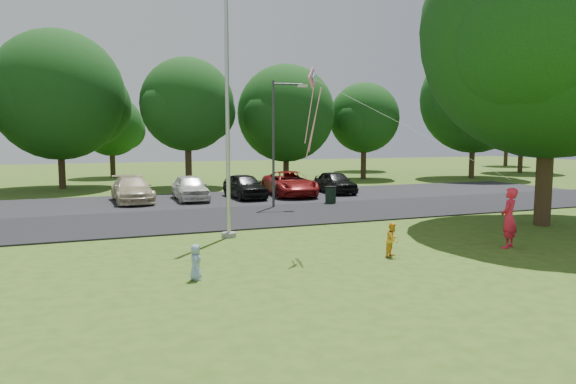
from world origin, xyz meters
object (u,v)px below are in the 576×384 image
object	(u,v)px
big_tree	(552,36)
child_yellow	(393,239)
flagpole	(227,116)
trash_can	(331,195)
woman	(509,218)
kite	(318,95)
child_blue	(196,262)
street_lamp	(278,132)

from	to	relation	value
big_tree	child_yellow	world-z (taller)	big_tree
flagpole	child_yellow	xyz separation A→B (m)	(3.68, -4.53, -3.67)
flagpole	child_yellow	size ratio (longest dim) A/B	10.05
trash_can	flagpole	bearing A→B (deg)	-137.35
big_tree	trash_can	bearing A→B (deg)	118.97
flagpole	child_yellow	bearing A→B (deg)	-50.91
trash_can	big_tree	bearing A→B (deg)	-61.03
woman	child_yellow	xyz separation A→B (m)	(-4.00, 0.33, -0.45)
trash_can	big_tree	size ratio (longest dim) A/B	0.07
trash_can	kite	distance (m)	11.91
flagpole	child_blue	world-z (taller)	flagpole
flagpole	trash_can	size ratio (longest dim) A/B	10.80
child_yellow	kite	distance (m)	4.72
woman	big_tree	bearing A→B (deg)	-176.24
flagpole	child_blue	size ratio (longest dim) A/B	11.45
big_tree	child_blue	distance (m)	15.87
child_yellow	trash_can	bearing A→B (deg)	39.13
trash_can	child_yellow	xyz separation A→B (m)	(-3.43, -11.08, 0.03)
woman	trash_can	bearing A→B (deg)	-114.84
big_tree	kite	world-z (taller)	big_tree
street_lamp	big_tree	world-z (taller)	big_tree
big_tree	child_blue	xyz separation A→B (m)	(-14.09, -2.67, -6.80)
child_yellow	flagpole	bearing A→B (deg)	95.41
street_lamp	kite	distance (m)	9.82
street_lamp	kite	size ratio (longest dim) A/B	0.98
flagpole	trash_can	bearing A→B (deg)	42.65
trash_can	child_blue	bearing A→B (deg)	-128.85
trash_can	woman	world-z (taller)	woman
flagpole	big_tree	bearing A→B (deg)	-10.57
flagpole	street_lamp	xyz separation A→B (m)	(4.13, 6.22, -0.49)
street_lamp	trash_can	xyz separation A→B (m)	(2.98, 0.33, -3.21)
street_lamp	child_yellow	bearing A→B (deg)	-82.21
kite	woman	bearing A→B (deg)	-59.70
child_blue	kite	size ratio (longest dim) A/B	0.14
flagpole	big_tree	xyz separation A→B (m)	(11.97, -2.23, 3.07)
flagpole	big_tree	distance (m)	12.56
trash_can	kite	xyz separation A→B (m)	(-5.27, -9.83, 4.19)
child_blue	woman	bearing A→B (deg)	-77.87
trash_can	kite	world-z (taller)	kite
flagpole	child_blue	xyz separation A→B (m)	(-2.12, -4.91, -3.73)
woman	child_yellow	bearing A→B (deg)	-32.40
flagpole	trash_can	world-z (taller)	flagpole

